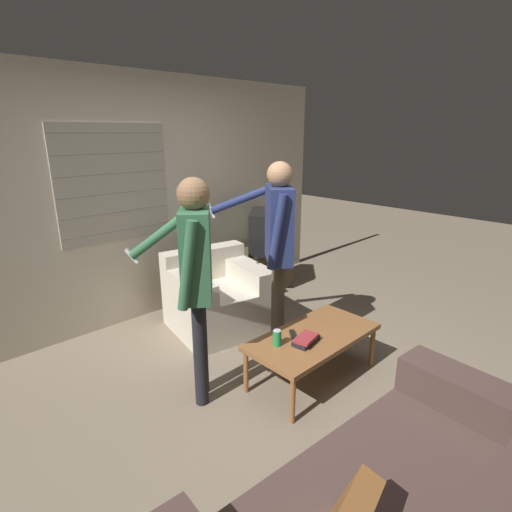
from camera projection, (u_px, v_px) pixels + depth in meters
name	position (u px, v px, depth m)	size (l,w,h in m)	color
ground_plane	(279.00, 392.00, 3.16)	(16.00, 16.00, 0.00)	#7F705B
wall_back	(139.00, 200.00, 4.17)	(5.20, 0.08, 2.55)	beige
armchair_beige	(217.00, 297.00, 4.13)	(1.05, 1.01, 0.79)	beige
coffee_table	(313.00, 339.00, 3.23)	(1.12, 0.56, 0.40)	brown
tv_stand	(259.00, 270.00, 5.11)	(0.83, 0.44, 0.54)	#4C3D2D
tv	(259.00, 231.00, 4.95)	(0.61, 0.58, 0.50)	black
person_left_standing	(195.00, 266.00, 2.79)	(0.50, 0.75, 1.69)	black
person_right_standing	(277.00, 235.00, 3.47)	(0.56, 0.82, 1.74)	#4C4233
book_stack	(306.00, 340.00, 3.08)	(0.25, 0.17, 0.06)	black
soda_can	(277.00, 338.00, 3.05)	(0.07, 0.07, 0.13)	#238E47
spare_remote	(293.00, 335.00, 3.20)	(0.11, 0.13, 0.02)	black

